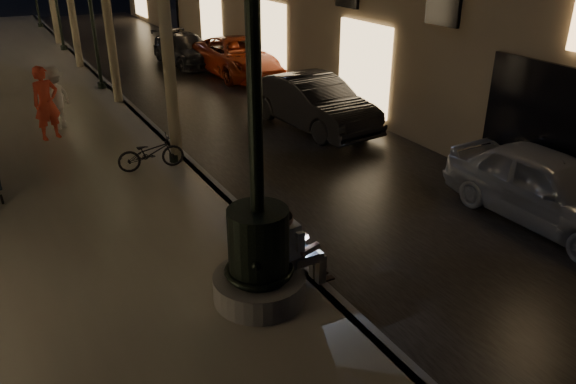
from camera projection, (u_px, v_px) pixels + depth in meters
ground at (118, 99)px, 19.37m from camera, size 120.00×120.00×0.00m
cobble_lane at (200, 88)px, 20.69m from camera, size 6.00×45.00×0.02m
curb_strip at (118, 96)px, 19.33m from camera, size 0.25×45.00×0.20m
fountain_lamppost at (258, 240)px, 8.13m from camera, size 1.40×1.40×5.21m
seated_man_laptop at (295, 246)px, 8.52m from camera, size 1.02×0.35×1.39m
lamp_curb_a at (164, 33)px, 12.33m from camera, size 0.36×0.36×4.81m
car_front at (548, 188)px, 10.92m from camera, size 1.80×4.31×1.46m
car_second at (313, 103)px, 16.25m from camera, size 2.02×4.71×1.51m
car_third at (239, 57)px, 22.28m from camera, size 2.41×5.21×1.45m
car_rear at (186, 49)px, 24.14m from camera, size 2.04×4.48×1.27m
pedestrian_red at (46, 103)px, 14.71m from camera, size 0.82×0.66×1.94m
pedestrian_white at (54, 98)px, 15.53m from camera, size 1.27×1.23×1.74m
bicycle at (151, 153)px, 13.01m from camera, size 1.57×0.70×0.80m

